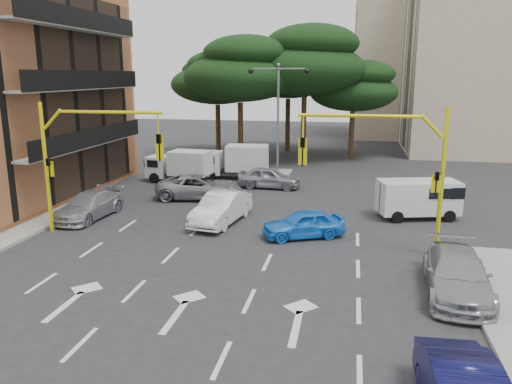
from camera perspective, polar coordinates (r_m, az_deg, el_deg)
ground at (r=20.18m, az=-4.37°, el=-7.61°), size 120.00×120.00×0.00m
median_strip at (r=35.26m, az=2.46°, el=1.66°), size 1.40×6.00×0.15m
apartment_beige_far at (r=62.67m, az=18.73°, el=13.70°), size 16.20×12.15×16.70m
pine_left_near at (r=41.11m, az=-1.76°, el=13.89°), size 9.15×9.15×10.23m
pine_center at (r=42.32m, az=5.70°, el=14.75°), size 9.98×9.98×11.16m
pine_left_far at (r=45.72m, az=-4.39°, el=12.93°), size 8.32×8.32×9.30m
pine_right at (r=44.12m, az=11.17°, el=11.81°), size 7.49×7.49×8.37m
pine_back at (r=47.50m, az=3.79°, el=13.79°), size 9.15×9.15×10.23m
signal_mast_right at (r=20.49m, az=15.70°, el=3.52°), size 5.79×0.37×6.00m
signal_mast_left at (r=23.62m, az=-19.41°, el=4.50°), size 5.79×0.37×6.00m
street_lamp_center at (r=34.58m, az=2.55°, el=10.38°), size 4.16×0.36×7.77m
car_white_hatch at (r=24.66m, az=-4.00°, el=-1.86°), size 2.30×4.75×1.50m
car_blue_compact at (r=22.59m, az=5.43°, el=-3.63°), size 4.00×2.87×1.26m
car_silver_wagon at (r=26.88m, az=-18.53°, el=-1.46°), size 2.20×4.68×1.32m
car_silver_cross_a at (r=29.63m, az=-6.49°, el=0.57°), size 5.30×2.99×1.40m
car_silver_cross_b at (r=32.25m, az=1.51°, el=1.68°), size 4.12×1.79×1.38m
car_silver_parked at (r=18.09m, az=22.01°, el=-8.72°), size 2.31×5.00×1.41m
van_white at (r=26.73m, az=18.02°, el=-0.77°), size 4.29×2.73×1.98m
box_truck_a at (r=34.35m, az=-8.74°, el=2.92°), size 4.55×2.22×2.17m
box_truck_b at (r=35.12m, az=-2.41°, el=3.45°), size 4.99×2.49×2.37m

